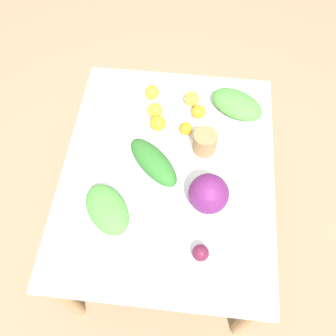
{
  "coord_description": "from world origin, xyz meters",
  "views": [
    {
      "loc": [
        -0.89,
        -0.1,
        2.27
      ],
      "look_at": [
        0.0,
        0.0,
        0.74
      ],
      "focal_mm": 40.0,
      "sensor_mm": 36.0,
      "label": 1
    }
  ],
  "objects_px": {
    "beet_root": "(201,253)",
    "orange_2": "(155,110)",
    "greens_bunch_kale": "(153,162)",
    "cabbage_purple": "(209,194)",
    "orange_4": "(198,112)",
    "greens_bunch_scallion": "(107,209)",
    "orange_1": "(192,99)",
    "orange_3": "(152,92)",
    "paper_bag": "(205,142)",
    "greens_bunch_dandelion": "(237,104)",
    "orange_5": "(158,123)",
    "orange_0": "(186,129)"
  },
  "relations": [
    {
      "from": "greens_bunch_scallion",
      "to": "orange_3",
      "type": "relative_size",
      "value": 3.42
    },
    {
      "from": "cabbage_purple",
      "to": "greens_bunch_scallion",
      "type": "distance_m",
      "value": 0.45
    },
    {
      "from": "orange_3",
      "to": "orange_5",
      "type": "xyz_separation_m",
      "value": [
        -0.2,
        -0.06,
        0.0
      ]
    },
    {
      "from": "orange_4",
      "to": "paper_bag",
      "type": "bearing_deg",
      "value": -167.52
    },
    {
      "from": "orange_3",
      "to": "orange_5",
      "type": "distance_m",
      "value": 0.21
    },
    {
      "from": "paper_bag",
      "to": "orange_4",
      "type": "height_order",
      "value": "paper_bag"
    },
    {
      "from": "paper_bag",
      "to": "orange_0",
      "type": "xyz_separation_m",
      "value": [
        0.09,
        0.1,
        -0.02
      ]
    },
    {
      "from": "greens_bunch_dandelion",
      "to": "beet_root",
      "type": "distance_m",
      "value": 0.81
    },
    {
      "from": "orange_2",
      "to": "orange_4",
      "type": "xyz_separation_m",
      "value": [
        0.02,
        -0.22,
        -0.0
      ]
    },
    {
      "from": "greens_bunch_kale",
      "to": "orange_1",
      "type": "xyz_separation_m",
      "value": [
        0.41,
        -0.15,
        -0.01
      ]
    },
    {
      "from": "orange_1",
      "to": "greens_bunch_scallion",
      "type": "bearing_deg",
      "value": 154.48
    },
    {
      "from": "greens_bunch_scallion",
      "to": "greens_bunch_dandelion",
      "type": "bearing_deg",
      "value": -40.43
    },
    {
      "from": "orange_3",
      "to": "orange_5",
      "type": "relative_size",
      "value": 0.96
    },
    {
      "from": "orange_1",
      "to": "orange_2",
      "type": "distance_m",
      "value": 0.21
    },
    {
      "from": "greens_bunch_dandelion",
      "to": "orange_0",
      "type": "bearing_deg",
      "value": 124.68
    },
    {
      "from": "greens_bunch_kale",
      "to": "orange_5",
      "type": "bearing_deg",
      "value": 1.96
    },
    {
      "from": "orange_2",
      "to": "orange_4",
      "type": "distance_m",
      "value": 0.22
    },
    {
      "from": "orange_2",
      "to": "orange_3",
      "type": "bearing_deg",
      "value": 14.93
    },
    {
      "from": "greens_bunch_dandelion",
      "to": "orange_4",
      "type": "relative_size",
      "value": 3.85
    },
    {
      "from": "orange_4",
      "to": "orange_0",
      "type": "bearing_deg",
      "value": 153.79
    },
    {
      "from": "cabbage_purple",
      "to": "greens_bunch_scallion",
      "type": "bearing_deg",
      "value": 102.86
    },
    {
      "from": "orange_0",
      "to": "paper_bag",
      "type": "bearing_deg",
      "value": -131.15
    },
    {
      "from": "orange_2",
      "to": "orange_3",
      "type": "distance_m",
      "value": 0.13
    },
    {
      "from": "cabbage_purple",
      "to": "orange_2",
      "type": "height_order",
      "value": "cabbage_purple"
    },
    {
      "from": "orange_0",
      "to": "orange_1",
      "type": "distance_m",
      "value": 0.19
    },
    {
      "from": "orange_4",
      "to": "orange_3",
      "type": "bearing_deg",
      "value": 67.89
    },
    {
      "from": "greens_bunch_dandelion",
      "to": "orange_1",
      "type": "bearing_deg",
      "value": 84.84
    },
    {
      "from": "paper_bag",
      "to": "orange_4",
      "type": "distance_m",
      "value": 0.21
    },
    {
      "from": "paper_bag",
      "to": "orange_3",
      "type": "distance_m",
      "value": 0.43
    },
    {
      "from": "orange_4",
      "to": "orange_5",
      "type": "xyz_separation_m",
      "value": [
        -0.1,
        0.2,
        0.0
      ]
    },
    {
      "from": "greens_bunch_scallion",
      "to": "greens_bunch_dandelion",
      "type": "height_order",
      "value": "greens_bunch_dandelion"
    },
    {
      "from": "paper_bag",
      "to": "greens_bunch_dandelion",
      "type": "relative_size",
      "value": 0.42
    },
    {
      "from": "orange_2",
      "to": "greens_bunch_kale",
      "type": "bearing_deg",
      "value": -174.19
    },
    {
      "from": "orange_2",
      "to": "orange_5",
      "type": "relative_size",
      "value": 0.96
    },
    {
      "from": "orange_0",
      "to": "cabbage_purple",
      "type": "bearing_deg",
      "value": -161.2
    },
    {
      "from": "paper_bag",
      "to": "greens_bunch_dandelion",
      "type": "height_order",
      "value": "paper_bag"
    },
    {
      "from": "greens_bunch_scallion",
      "to": "orange_1",
      "type": "relative_size",
      "value": 3.38
    },
    {
      "from": "orange_1",
      "to": "orange_3",
      "type": "bearing_deg",
      "value": 83.95
    },
    {
      "from": "greens_bunch_scallion",
      "to": "orange_2",
      "type": "bearing_deg",
      "value": -13.6
    },
    {
      "from": "paper_bag",
      "to": "beet_root",
      "type": "bearing_deg",
      "value": -178.44
    },
    {
      "from": "greens_bunch_kale",
      "to": "cabbage_purple",
      "type": "bearing_deg",
      "value": -121.05
    },
    {
      "from": "cabbage_purple",
      "to": "orange_3",
      "type": "xyz_separation_m",
      "value": [
        0.6,
        0.33,
        -0.05
      ]
    },
    {
      "from": "beet_root",
      "to": "orange_5",
      "type": "relative_size",
      "value": 0.88
    },
    {
      "from": "orange_4",
      "to": "orange_2",
      "type": "bearing_deg",
      "value": 94.44
    },
    {
      "from": "greens_bunch_kale",
      "to": "greens_bunch_dandelion",
      "type": "relative_size",
      "value": 1.13
    },
    {
      "from": "greens_bunch_dandelion",
      "to": "orange_1",
      "type": "relative_size",
      "value": 3.53
    },
    {
      "from": "beet_root",
      "to": "orange_2",
      "type": "relative_size",
      "value": 0.92
    },
    {
      "from": "greens_bunch_scallion",
      "to": "orange_1",
      "type": "bearing_deg",
      "value": -25.52
    },
    {
      "from": "paper_bag",
      "to": "orange_4",
      "type": "xyz_separation_m",
      "value": [
        0.2,
        0.04,
        -0.02
      ]
    },
    {
      "from": "greens_bunch_kale",
      "to": "orange_4",
      "type": "bearing_deg",
      "value": -29.76
    }
  ]
}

